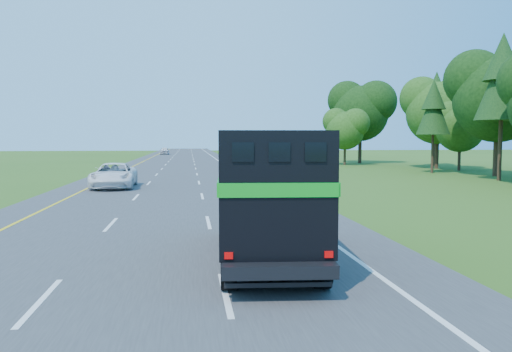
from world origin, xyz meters
name	(u,v)px	position (x,y,z in m)	size (l,w,h in m)	color
road	(178,172)	(0.00, 50.00, 0.02)	(15.00, 260.00, 0.04)	#38383A
lane_markings	(178,172)	(0.00, 50.00, 0.04)	(11.15, 260.00, 0.01)	yellow
horse_truck	(266,192)	(3.13, 13.81, 1.84)	(2.96, 7.78, 3.37)	black
white_suv	(114,175)	(-3.84, 34.86, 0.86)	(2.71, 5.88, 1.63)	white
far_car	(165,151)	(-4.05, 109.82, 0.82)	(1.85, 4.59, 1.56)	silver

